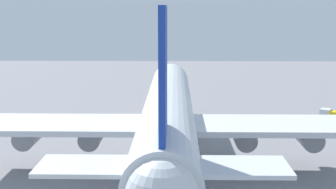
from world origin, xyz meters
The scene contains 4 objects.
ground_plane centered at (0.00, 0.00, 0.00)m, with size 231.86×231.86×0.00m, color gray.
cargo_airplane centered at (-0.09, 0.00, 6.52)m, with size 57.96×47.32×20.00m.
cargo_loader centered at (22.70, -28.86, 1.13)m, with size 3.87×4.58×2.06m.
safety_cone_nose centered at (26.08, -3.98, 0.31)m, with size 0.43×0.43×0.62m, color orange.
Camera 1 is at (-57.16, -0.98, 19.79)m, focal length 49.07 mm.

